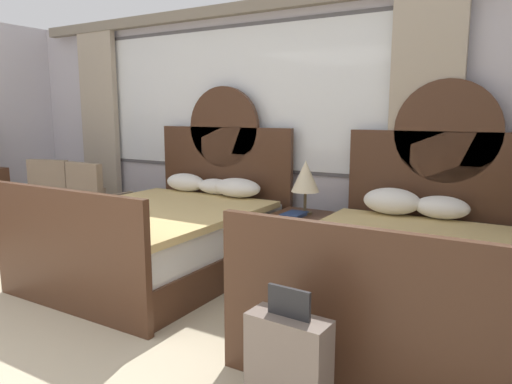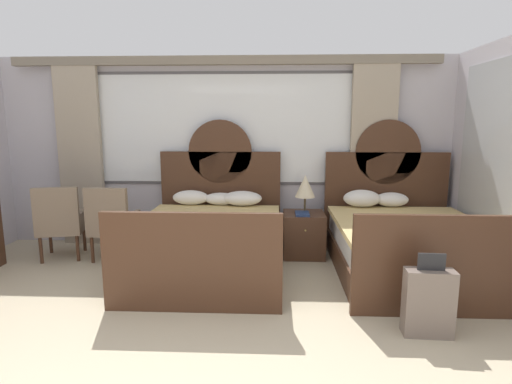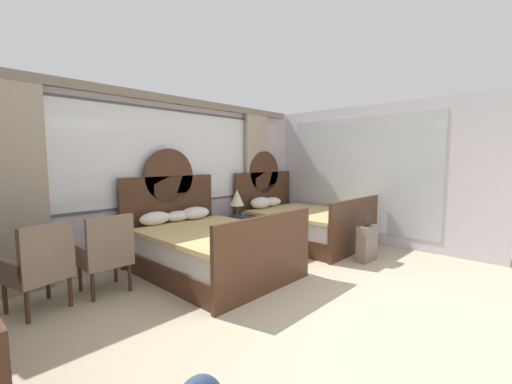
{
  "view_description": "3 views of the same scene",
  "coord_description": "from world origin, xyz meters",
  "px_view_note": "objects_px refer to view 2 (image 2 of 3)",
  "views": [
    {
      "loc": [
        2.96,
        -0.74,
        1.53
      ],
      "look_at": [
        1.26,
        2.11,
        0.97
      ],
      "focal_mm": 32.99,
      "sensor_mm": 36.0,
      "label": 1
    },
    {
      "loc": [
        0.72,
        -2.17,
        1.8
      ],
      "look_at": [
        0.53,
        1.96,
        1.08
      ],
      "focal_mm": 28.82,
      "sensor_mm": 36.0,
      "label": 2
    },
    {
      "loc": [
        -2.96,
        -1.07,
        1.64
      ],
      "look_at": [
        0.52,
        2.19,
        1.17
      ],
      "focal_mm": 22.84,
      "sensor_mm": 36.0,
      "label": 3
    }
  ],
  "objects_px": {
    "nightstand_between_beds": "(304,234)",
    "armchair_by_window_left": "(112,221)",
    "table_lamp_on_nightstand": "(305,187)",
    "bed_near_mirror": "(406,243)",
    "suitcase_on_floor": "(428,302)",
    "book_on_nightstand": "(302,214)",
    "bed_near_window": "(211,240)",
    "armchair_by_window_centre": "(60,220)"
  },
  "relations": [
    {
      "from": "nightstand_between_beds",
      "to": "armchair_by_window_left",
      "type": "distance_m",
      "value": 2.53
    },
    {
      "from": "bed_near_window",
      "to": "armchair_by_window_centre",
      "type": "relative_size",
      "value": 2.24
    },
    {
      "from": "armchair_by_window_left",
      "to": "bed_near_window",
      "type": "bearing_deg",
      "value": -13.11
    },
    {
      "from": "suitcase_on_floor",
      "to": "nightstand_between_beds",
      "type": "bearing_deg",
      "value": 113.61
    },
    {
      "from": "bed_near_mirror",
      "to": "table_lamp_on_nightstand",
      "type": "xyz_separation_m",
      "value": [
        -1.15,
        0.64,
        0.56
      ]
    },
    {
      "from": "armchair_by_window_centre",
      "to": "suitcase_on_floor",
      "type": "distance_m",
      "value": 4.47
    },
    {
      "from": "armchair_by_window_centre",
      "to": "suitcase_on_floor",
      "type": "xyz_separation_m",
      "value": [
        4.1,
        -1.78,
        -0.23
      ]
    },
    {
      "from": "nightstand_between_beds",
      "to": "table_lamp_on_nightstand",
      "type": "xyz_separation_m",
      "value": [
        0.01,
        0.03,
        0.65
      ]
    },
    {
      "from": "book_on_nightstand",
      "to": "armchair_by_window_left",
      "type": "height_order",
      "value": "armchair_by_window_left"
    },
    {
      "from": "bed_near_window",
      "to": "bed_near_mirror",
      "type": "xyz_separation_m",
      "value": [
        2.33,
        -0.01,
        -0.0
      ]
    },
    {
      "from": "book_on_nightstand",
      "to": "suitcase_on_floor",
      "type": "relative_size",
      "value": 0.36
    },
    {
      "from": "armchair_by_window_centre",
      "to": "table_lamp_on_nightstand",
      "type": "bearing_deg",
      "value": 5.76
    },
    {
      "from": "nightstand_between_beds",
      "to": "suitcase_on_floor",
      "type": "relative_size",
      "value": 0.81
    },
    {
      "from": "table_lamp_on_nightstand",
      "to": "nightstand_between_beds",
      "type": "bearing_deg",
      "value": -106.92
    },
    {
      "from": "table_lamp_on_nightstand",
      "to": "book_on_nightstand",
      "type": "bearing_deg",
      "value": -106.45
    },
    {
      "from": "bed_near_window",
      "to": "table_lamp_on_nightstand",
      "type": "xyz_separation_m",
      "value": [
        1.18,
        0.64,
        0.56
      ]
    },
    {
      "from": "armchair_by_window_left",
      "to": "bed_near_mirror",
      "type": "bearing_deg",
      "value": -4.93
    },
    {
      "from": "bed_near_mirror",
      "to": "table_lamp_on_nightstand",
      "type": "bearing_deg",
      "value": 150.92
    },
    {
      "from": "nightstand_between_beds",
      "to": "suitcase_on_floor",
      "type": "bearing_deg",
      "value": -66.39
    },
    {
      "from": "bed_near_mirror",
      "to": "armchair_by_window_centre",
      "type": "height_order",
      "value": "bed_near_mirror"
    },
    {
      "from": "table_lamp_on_nightstand",
      "to": "armchair_by_window_left",
      "type": "relative_size",
      "value": 0.52
    },
    {
      "from": "armchair_by_window_left",
      "to": "armchair_by_window_centre",
      "type": "bearing_deg",
      "value": 179.79
    },
    {
      "from": "bed_near_window",
      "to": "armchair_by_window_left",
      "type": "relative_size",
      "value": 2.24
    },
    {
      "from": "bed_near_mirror",
      "to": "suitcase_on_floor",
      "type": "height_order",
      "value": "bed_near_mirror"
    },
    {
      "from": "nightstand_between_beds",
      "to": "table_lamp_on_nightstand",
      "type": "distance_m",
      "value": 0.65
    },
    {
      "from": "bed_near_mirror",
      "to": "table_lamp_on_nightstand",
      "type": "distance_m",
      "value": 1.43
    },
    {
      "from": "bed_near_mirror",
      "to": "table_lamp_on_nightstand",
      "type": "relative_size",
      "value": 4.32
    },
    {
      "from": "book_on_nightstand",
      "to": "armchair_by_window_centre",
      "type": "relative_size",
      "value": 0.27
    },
    {
      "from": "bed_near_window",
      "to": "armchair_by_window_left",
      "type": "distance_m",
      "value": 1.38
    },
    {
      "from": "bed_near_window",
      "to": "nightstand_between_beds",
      "type": "height_order",
      "value": "bed_near_window"
    },
    {
      "from": "bed_near_mirror",
      "to": "armchair_by_window_centre",
      "type": "bearing_deg",
      "value": 175.81
    },
    {
      "from": "bed_near_window",
      "to": "armchair_by_window_left",
      "type": "bearing_deg",
      "value": 166.89
    },
    {
      "from": "bed_near_mirror",
      "to": "armchair_by_window_left",
      "type": "relative_size",
      "value": 2.24
    },
    {
      "from": "suitcase_on_floor",
      "to": "bed_near_mirror",
      "type": "bearing_deg",
      "value": 79.99
    },
    {
      "from": "table_lamp_on_nightstand",
      "to": "armchair_by_window_centre",
      "type": "distance_m",
      "value": 3.24
    },
    {
      "from": "nightstand_between_beds",
      "to": "book_on_nightstand",
      "type": "xyz_separation_m",
      "value": [
        -0.03,
        -0.11,
        0.31
      ]
    },
    {
      "from": "bed_near_mirror",
      "to": "bed_near_window",
      "type": "bearing_deg",
      "value": 179.87
    },
    {
      "from": "table_lamp_on_nightstand",
      "to": "armchair_by_window_left",
      "type": "bearing_deg",
      "value": -172.62
    },
    {
      "from": "nightstand_between_beds",
      "to": "armchair_by_window_left",
      "type": "relative_size",
      "value": 0.6
    },
    {
      "from": "table_lamp_on_nightstand",
      "to": "book_on_nightstand",
      "type": "height_order",
      "value": "table_lamp_on_nightstand"
    },
    {
      "from": "bed_near_window",
      "to": "book_on_nightstand",
      "type": "distance_m",
      "value": 1.26
    },
    {
      "from": "nightstand_between_beds",
      "to": "armchair_by_window_centre",
      "type": "relative_size",
      "value": 0.6
    }
  ]
}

